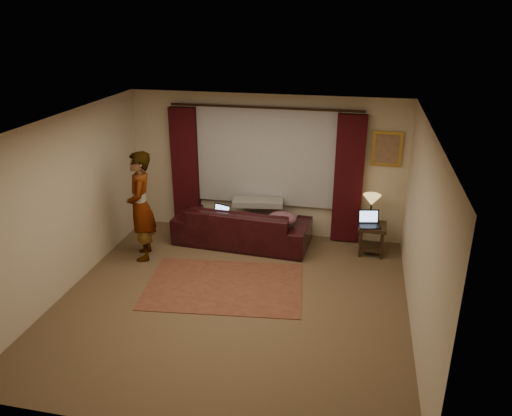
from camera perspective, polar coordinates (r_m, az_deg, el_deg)
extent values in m
cube|color=brown|center=(7.41, -2.75, -10.60)|extent=(5.00, 5.00, 0.01)
cube|color=silver|center=(6.40, -3.17, 9.48)|extent=(5.00, 5.00, 0.02)
cube|color=beige|center=(9.09, 1.10, 4.80)|extent=(5.00, 0.02, 2.60)
cube|color=beige|center=(4.72, -10.92, -13.04)|extent=(5.00, 0.02, 2.60)
cube|color=beige|center=(7.79, -21.02, 0.32)|extent=(0.02, 5.00, 2.60)
cube|color=beige|center=(6.65, 18.40, -3.00)|extent=(0.02, 5.00, 2.60)
cube|color=#A3A3AA|center=(8.97, 1.04, 5.92)|extent=(2.50, 0.05, 1.80)
cube|color=black|center=(9.41, -8.06, 4.43)|extent=(0.50, 0.14, 2.30)
cube|color=black|center=(8.87, 10.53, 3.18)|extent=(0.50, 0.14, 2.30)
cylinder|color=black|center=(8.72, 1.01, 11.39)|extent=(0.04, 0.04, 3.40)
cube|color=gold|center=(8.79, 14.73, 6.55)|extent=(0.50, 0.04, 0.60)
imported|color=black|center=(8.90, -1.60, -1.18)|extent=(2.46, 1.19, 0.97)
cube|color=gray|center=(8.90, 0.22, 2.22)|extent=(0.94, 0.48, 0.11)
ellipsoid|color=#714151|center=(8.59, 2.99, -1.27)|extent=(0.53, 0.42, 0.22)
cube|color=brown|center=(7.77, -3.63, -8.85)|extent=(2.54, 1.84, 0.01)
cube|color=black|center=(8.83, 13.05, -3.49)|extent=(0.48, 0.48, 0.54)
imported|color=gray|center=(8.44, -13.04, 0.19)|extent=(0.70, 0.70, 1.86)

